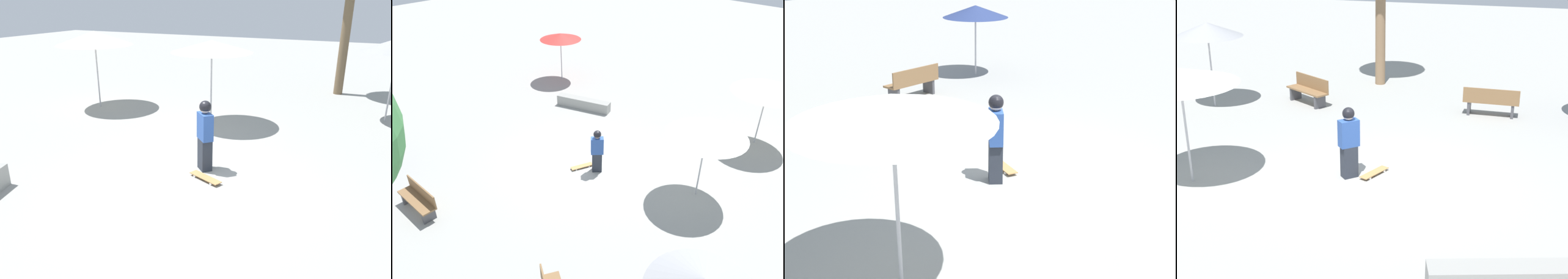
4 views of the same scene
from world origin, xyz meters
TOP-DOWN VIEW (x-y plane):
  - ground_plane at (0.00, 0.00)m, footprint 60.00×60.00m
  - skater_main at (0.01, -0.88)m, footprint 0.47×0.47m
  - skateboard at (-0.23, -0.38)m, footprint 0.82×0.49m
  - shade_umbrella_cream at (5.57, -4.14)m, footprint 2.58×2.58m
  - shade_umbrella_white at (1.23, -4.05)m, footprint 2.40×2.40m

SIDE VIEW (x-z plane):
  - ground_plane at x=0.00m, z-range 0.00..0.00m
  - skateboard at x=-0.23m, z-range 0.02..0.09m
  - skater_main at x=0.01m, z-range 0.06..1.66m
  - shade_umbrella_white at x=1.23m, z-range 1.08..3.58m
  - shade_umbrella_cream at x=5.57m, z-range 1.07..3.68m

